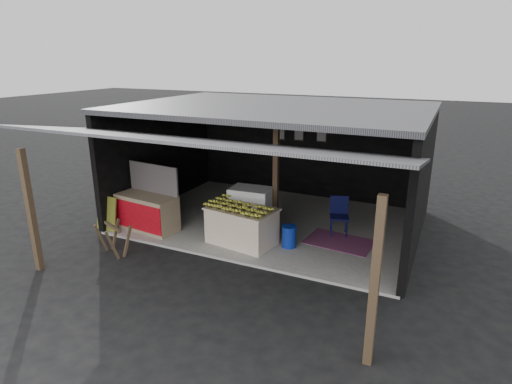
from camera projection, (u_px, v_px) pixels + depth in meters
The scene contains 13 objects.
ground at pixel (227, 262), 9.02m from camera, with size 80.00×80.00×0.00m, color black.
concrete_slab at pixel (273, 221), 11.17m from camera, with size 7.00×5.00×0.06m, color gray.
shophouse at pixel (279, 141), 10.82m from camera, with size 7.40×7.29×3.02m.
banana_table at pixel (242, 226), 9.67m from camera, with size 1.65×1.15×0.84m.
banana_pile at pixel (242, 205), 9.52m from camera, with size 1.41×0.84×0.17m, color gold, non-canonical shape.
white_crate at pixel (251, 209), 10.36m from camera, with size 1.01×0.72×1.08m.
neighbor_stall at pixel (147, 210), 10.46m from camera, with size 1.60×0.86×1.59m.
green_signboard at pixel (107, 213), 10.43m from camera, with size 0.56×0.04×0.84m, color black.
sawhorse at pixel (114, 236), 9.23m from camera, with size 0.79×0.79×0.68m.
water_barrel at pixel (289, 237), 9.53m from camera, with size 0.32×0.32×0.47m, color #0D2694.
plastic_chair at pixel (339, 212), 10.17m from camera, with size 0.55×0.55×0.92m.
magenta_rug at pixel (340, 242), 9.84m from camera, with size 1.50×1.00×0.01m, color #6C1850.
picture_frames at pixel (300, 134), 12.73m from camera, with size 1.62×0.04×0.46m.
Camera 1 is at (4.01, -7.13, 4.13)m, focal length 30.00 mm.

